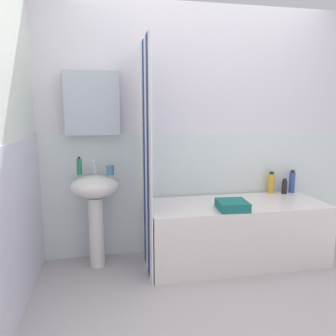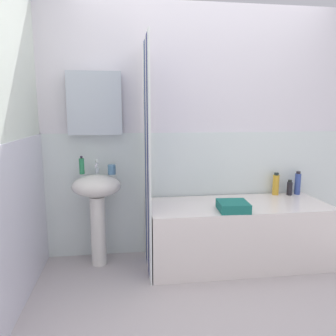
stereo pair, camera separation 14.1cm
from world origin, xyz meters
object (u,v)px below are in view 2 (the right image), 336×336
lotion_bottle (290,188)px  shampoo_bottle (276,184)px  towel_folded (233,206)px  soap_dispenser (82,166)px  body_wash_bottle (298,183)px  sink (97,199)px  toothbrush_cup (112,170)px  bathtub (237,233)px

lotion_bottle → shampoo_bottle: size_ratio=0.68×
lotion_bottle → towel_folded: size_ratio=0.61×
soap_dispenser → towel_folded: (1.29, -0.40, -0.31)m
body_wash_bottle → shampoo_bottle: size_ratio=1.04×
sink → lotion_bottle: sink is taller
towel_folded → body_wash_bottle: bearing=28.4°
body_wash_bottle → shampoo_bottle: bearing=177.4°
toothbrush_cup → bathtub: (1.14, -0.15, -0.60)m
shampoo_bottle → towel_folded: bearing=-142.7°
soap_dispenser → toothbrush_cup: size_ratio=1.90×
bathtub → toothbrush_cup: bearing=172.4°
bathtub → shampoo_bottle: (0.49, 0.27, 0.39)m
lotion_bottle → shampoo_bottle: bearing=166.8°
bathtub → soap_dispenser: bearing=171.7°
body_wash_bottle → lotion_bottle: bearing=-167.6°
body_wash_bottle → toothbrush_cup: bearing=-176.8°
toothbrush_cup → body_wash_bottle: (1.86, 0.10, -0.21)m
sink → towel_folded: size_ratio=3.32×
soap_dispenser → towel_folded: size_ratio=0.65×
sink → bathtub: 1.33m
body_wash_bottle → towel_folded: 0.95m
sink → shampoo_bottle: size_ratio=3.72×
bathtub → lotion_bottle: size_ratio=10.53×
soap_dispenser → toothbrush_cup: (0.27, -0.05, -0.03)m
bathtub → body_wash_bottle: bearing=19.6°
soap_dispenser → shampoo_bottle: (1.90, 0.06, -0.24)m
soap_dispenser → towel_folded: bearing=-17.2°
toothbrush_cup → shampoo_bottle: size_ratio=0.39×
sink → towel_folded: 1.21m
soap_dispenser → body_wash_bottle: 2.14m
soap_dispenser → shampoo_bottle: bearing=1.9°
toothbrush_cup → shampoo_bottle: toothbrush_cup is taller
soap_dispenser → bathtub: 1.56m
body_wash_bottle → towel_folded: (-0.83, -0.45, -0.07)m
sink → toothbrush_cup: size_ratio=9.67×
toothbrush_cup → bathtub: bearing=-7.6°
body_wash_bottle → towel_folded: body_wash_bottle is taller
toothbrush_cup → soap_dispenser: bearing=169.0°
shampoo_bottle → towel_folded: 0.76m
soap_dispenser → body_wash_bottle: bearing=1.4°
lotion_bottle → towel_folded: bearing=-149.8°
toothbrush_cup → shampoo_bottle: bearing=4.0°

